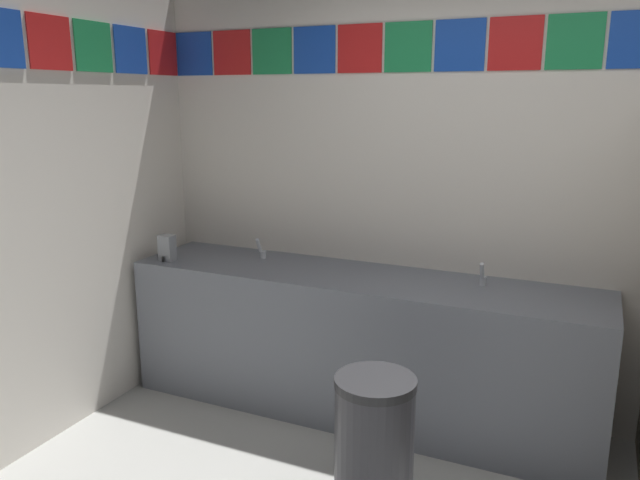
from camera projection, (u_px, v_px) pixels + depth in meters
The scene contains 6 objects.
wall_back at pixel (533, 200), 3.31m from camera, with size 4.54×0.09×2.53m.
vanity_counter at pixel (357, 343), 3.56m from camera, with size 2.70×0.60×0.83m.
faucet_left at pixel (261, 251), 3.80m from camera, with size 0.04×0.10×0.14m.
faucet_right at pixel (483, 277), 3.26m from camera, with size 0.04×0.10×0.14m.
soap_dispenser at pixel (167, 248), 3.76m from camera, with size 0.09×0.09×0.16m.
trash_bin at pixel (374, 447), 2.67m from camera, with size 0.35×0.35×0.66m.
Camera 1 is at (0.31, -1.79, 1.82)m, focal length 34.48 mm.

